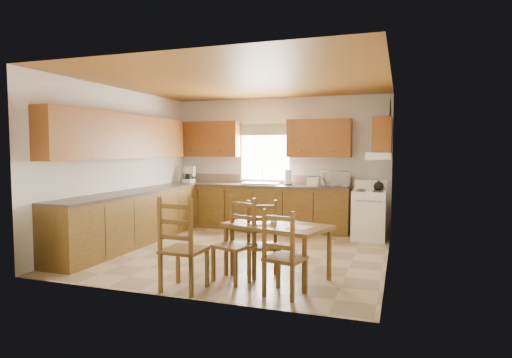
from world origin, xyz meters
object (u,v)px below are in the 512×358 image
(dining_table, at_px, (277,251))
(microwave, at_px, (335,179))
(chair_far_right, at_px, (263,241))
(stove, at_px, (369,216))
(chair_near_left, at_px, (184,244))
(chair_near_right, at_px, (285,252))
(chair_far_left, at_px, (234,240))

(dining_table, bearing_deg, microwave, 102.66)
(chair_far_right, bearing_deg, stove, 46.93)
(chair_near_left, distance_m, chair_near_right, 1.18)
(microwave, relative_size, chair_near_left, 0.45)
(chair_far_left, height_order, chair_far_right, chair_far_left)
(stove, relative_size, chair_far_left, 0.85)
(stove, distance_m, chair_far_left, 3.38)
(stove, distance_m, microwave, 0.99)
(stove, bearing_deg, chair_far_right, -110.81)
(stove, distance_m, dining_table, 2.93)
(stove, height_order, microwave, microwave)
(stove, distance_m, chair_near_left, 4.03)
(microwave, xyz_separation_m, chair_far_right, (-0.43, -3.24, -0.58))
(microwave, relative_size, chair_far_right, 0.50)
(chair_near_left, bearing_deg, stove, -114.78)
(stove, relative_size, dining_table, 0.68)
(stove, bearing_deg, chair_far_left, -114.75)
(dining_table, height_order, chair_near_left, chair_near_left)
(microwave, xyz_separation_m, dining_table, (-0.28, -3.13, -0.72))
(chair_near_left, height_order, chair_far_left, chair_near_left)
(dining_table, xyz_separation_m, chair_far_left, (-0.47, -0.30, 0.17))
(stove, bearing_deg, microwave, 151.98)
(dining_table, height_order, chair_far_right, chair_far_right)
(chair_near_right, bearing_deg, chair_far_right, -36.48)
(chair_far_left, distance_m, chair_far_right, 0.37)
(chair_near_left, distance_m, chair_far_right, 1.02)
(microwave, xyz_separation_m, chair_near_left, (-1.16, -3.94, -0.52))
(chair_near_left, relative_size, chair_near_right, 1.12)
(microwave, distance_m, chair_near_left, 4.14)
(chair_near_right, bearing_deg, microwave, -77.17)
(chair_near_right, relative_size, chair_far_left, 0.95)
(chair_far_right, bearing_deg, microwave, 60.29)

